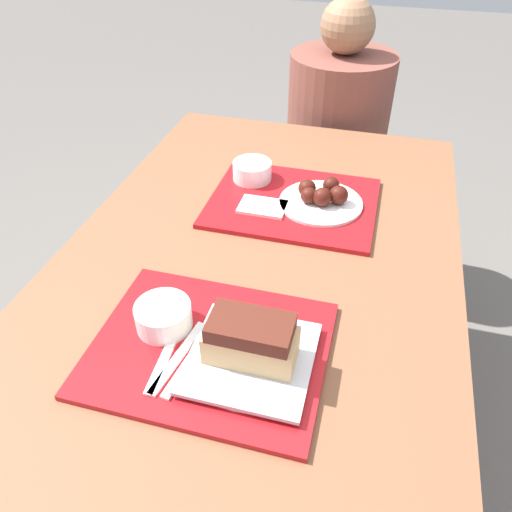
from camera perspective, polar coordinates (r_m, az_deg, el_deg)
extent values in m
plane|color=#605B56|center=(1.63, -0.29, -21.54)|extent=(12.00, 12.00, 0.00)
cube|color=brown|center=(1.07, -0.41, -2.23)|extent=(0.86, 1.47, 0.04)
cylinder|color=brown|center=(1.88, -5.96, 3.95)|extent=(0.07, 0.07, 0.69)
cylinder|color=brown|center=(1.79, 16.89, 0.27)|extent=(0.07, 0.07, 0.69)
cube|color=brown|center=(2.02, 6.95, 8.45)|extent=(0.82, 0.28, 0.04)
cylinder|color=brown|center=(2.19, -2.51, 4.92)|extent=(0.06, 0.06, 0.39)
cylinder|color=brown|center=(2.12, 15.82, 2.00)|extent=(0.06, 0.06, 0.39)
cube|color=#B21419|center=(0.89, -5.33, -10.46)|extent=(0.41, 0.33, 0.01)
cube|color=#B21419|center=(1.26, 4.23, 6.11)|extent=(0.41, 0.33, 0.01)
cylinder|color=white|center=(0.92, -10.52, -6.78)|extent=(0.10, 0.10, 0.05)
cylinder|color=beige|center=(0.90, -10.65, -5.96)|extent=(0.09, 0.09, 0.01)
cylinder|color=white|center=(0.86, -0.57, -11.88)|extent=(0.20, 0.20, 0.01)
cube|color=silver|center=(0.85, -0.57, -11.54)|extent=(0.21, 0.21, 0.01)
cube|color=#DBB275|center=(0.83, -0.58, -10.15)|extent=(0.15, 0.07, 0.06)
cube|color=#4C1E14|center=(0.80, -0.60, -8.19)|extent=(0.14, 0.08, 0.03)
cube|color=white|center=(0.88, -8.88, -11.33)|extent=(0.04, 0.17, 0.00)
cube|color=white|center=(0.87, -7.51, -11.66)|extent=(0.04, 0.17, 0.00)
cube|color=white|center=(0.88, -10.22, -11.00)|extent=(0.03, 0.17, 0.00)
cube|color=#3F3F47|center=(0.93, -3.70, -6.87)|extent=(0.04, 0.03, 0.01)
cylinder|color=white|center=(1.33, -0.44, 9.72)|extent=(0.10, 0.10, 0.05)
cylinder|color=beige|center=(1.32, -0.44, 10.42)|extent=(0.09, 0.09, 0.01)
cylinder|color=white|center=(1.24, 7.40, 6.07)|extent=(0.20, 0.20, 0.01)
sphere|color=#42140C|center=(1.23, 9.42, 6.89)|extent=(0.05, 0.05, 0.05)
sphere|color=#42140C|center=(1.27, 8.58, 8.01)|extent=(0.04, 0.04, 0.04)
sphere|color=#42140C|center=(1.25, 5.86, 7.72)|extent=(0.04, 0.04, 0.04)
sphere|color=#42140C|center=(1.22, 6.04, 6.89)|extent=(0.04, 0.04, 0.04)
sphere|color=#42140C|center=(1.21, 7.59, 6.69)|extent=(0.05, 0.05, 0.05)
cube|color=white|center=(1.22, 0.75, 5.66)|extent=(0.11, 0.08, 0.01)
cylinder|color=brown|center=(1.90, 9.29, 14.89)|extent=(0.36, 0.36, 0.48)
sphere|color=#936B4C|center=(1.79, 10.45, 24.49)|extent=(0.18, 0.18, 0.18)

